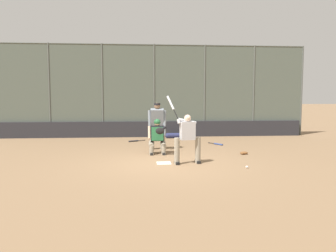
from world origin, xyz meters
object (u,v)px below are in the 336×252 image
(umpire_home, at_px, (157,124))
(fielding_glove_on_dirt, at_px, (244,153))
(batter_at_plate, at_px, (187,137))
(spare_bat_near_backstop, at_px, (217,144))
(spare_bat_by_padding, at_px, (135,141))
(equipment_bag_dugout_side, at_px, (177,136))
(catcher_behind_plate, at_px, (157,136))
(baseball_loose, at_px, (247,167))

(umpire_home, height_order, fielding_glove_on_dirt, umpire_home)
(batter_at_plate, bearing_deg, spare_bat_near_backstop, -125.49)
(spare_bat_by_padding, distance_m, equipment_bag_dugout_side, 2.34)
(batter_at_plate, relative_size, catcher_behind_plate, 1.65)
(batter_at_plate, xyz_separation_m, umpire_home, (0.76, -2.78, 0.16))
(batter_at_plate, distance_m, spare_bat_near_backstop, 4.27)
(batter_at_plate, height_order, umpire_home, batter_at_plate)
(spare_bat_near_backstop, distance_m, baseball_loose, 4.56)
(batter_at_plate, distance_m, equipment_bag_dugout_side, 6.22)
(batter_at_plate, height_order, spare_bat_near_backstop, batter_at_plate)
(baseball_loose, relative_size, equipment_bag_dugout_side, 0.06)
(batter_at_plate, relative_size, spare_bat_near_backstop, 2.86)
(spare_bat_by_padding, bearing_deg, baseball_loose, 91.82)
(catcher_behind_plate, distance_m, fielding_glove_on_dirt, 3.10)
(catcher_behind_plate, xyz_separation_m, spare_bat_by_padding, (0.86, -3.28, -0.61))
(batter_at_plate, relative_size, fielding_glove_on_dirt, 7.29)
(catcher_behind_plate, height_order, fielding_glove_on_dirt, catcher_behind_plate)
(umpire_home, relative_size, equipment_bag_dugout_side, 1.52)
(umpire_home, bearing_deg, fielding_glove_on_dirt, 158.75)
(batter_at_plate, height_order, fielding_glove_on_dirt, batter_at_plate)
(batter_at_plate, distance_m, umpire_home, 2.89)
(catcher_behind_plate, xyz_separation_m, baseball_loose, (-2.41, 2.55, -0.61))
(umpire_home, bearing_deg, equipment_bag_dugout_side, -105.40)
(spare_bat_by_padding, distance_m, fielding_glove_on_dirt, 5.31)
(fielding_glove_on_dirt, xyz_separation_m, equipment_bag_dugout_side, (1.83, -4.75, 0.08))
(catcher_behind_plate, xyz_separation_m, spare_bat_near_backstop, (-2.64, -2.01, -0.61))
(spare_bat_near_backstop, distance_m, spare_bat_by_padding, 3.72)
(umpire_home, bearing_deg, spare_bat_by_padding, -65.04)
(umpire_home, height_order, baseball_loose, umpire_home)
(batter_at_plate, distance_m, catcher_behind_plate, 1.95)
(fielding_glove_on_dirt, bearing_deg, catcher_behind_plate, -6.54)
(fielding_glove_on_dirt, relative_size, equipment_bag_dugout_side, 0.24)
(spare_bat_near_backstop, distance_m, fielding_glove_on_dirt, 2.39)
(catcher_behind_plate, height_order, baseball_loose, catcher_behind_plate)
(spare_bat_near_backstop, relative_size, spare_bat_by_padding, 0.95)
(catcher_behind_plate, bearing_deg, batter_at_plate, 114.91)
(umpire_home, distance_m, equipment_bag_dugout_side, 3.68)
(equipment_bag_dugout_side, bearing_deg, umpire_home, 71.33)
(baseball_loose, bearing_deg, umpire_home, -56.41)
(umpire_home, distance_m, fielding_glove_on_dirt, 3.40)
(umpire_home, relative_size, fielding_glove_on_dirt, 6.36)
(umpire_home, bearing_deg, catcher_behind_plate, 90.71)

